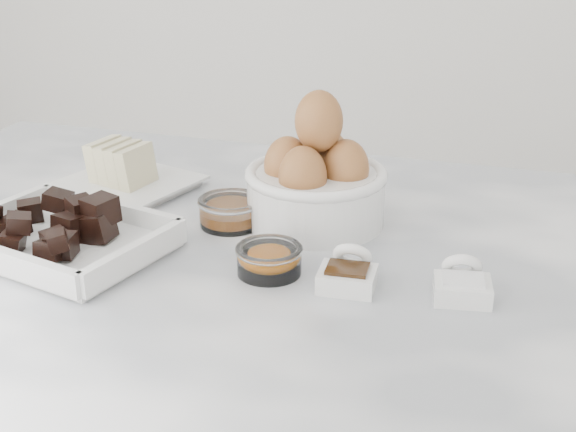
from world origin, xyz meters
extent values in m
cube|color=white|center=(0.00, 0.00, 0.92)|extent=(1.20, 0.80, 0.04)
cube|color=white|center=(-0.23, -0.06, 0.95)|extent=(0.25, 0.21, 0.01)
cube|color=white|center=(-0.25, 0.14, 0.95)|extent=(0.18, 0.18, 0.01)
cube|color=white|center=(-0.25, 0.14, 0.95)|extent=(0.21, 0.21, 0.00)
cylinder|color=white|center=(0.06, 0.08, 0.96)|extent=(0.07, 0.07, 0.04)
cylinder|color=white|center=(0.06, 0.08, 0.98)|extent=(0.06, 0.06, 0.01)
cylinder|color=white|center=(0.03, 0.11, 0.97)|extent=(0.17, 0.17, 0.07)
torus|color=white|center=(0.03, 0.11, 1.00)|extent=(0.18, 0.18, 0.01)
ellipsoid|color=#945E2F|center=(0.07, 0.12, 1.01)|extent=(0.06, 0.06, 0.08)
ellipsoid|color=#945E2F|center=(-0.01, 0.11, 1.01)|extent=(0.06, 0.06, 0.08)
ellipsoid|color=#945E2F|center=(0.03, 0.15, 1.01)|extent=(0.06, 0.06, 0.08)
ellipsoid|color=#945E2F|center=(0.02, 0.08, 1.01)|extent=(0.06, 0.06, 0.08)
ellipsoid|color=#945E2F|center=(0.03, 0.11, 1.07)|extent=(0.06, 0.06, 0.08)
cylinder|color=white|center=(-0.07, 0.07, 0.96)|extent=(0.08, 0.08, 0.03)
torus|color=white|center=(-0.07, 0.07, 0.97)|extent=(0.08, 0.08, 0.01)
cylinder|color=#D1650E|center=(-0.07, 0.07, 0.95)|extent=(0.06, 0.06, 0.01)
cylinder|color=white|center=(0.02, -0.04, 0.95)|extent=(0.07, 0.07, 0.03)
torus|color=white|center=(0.02, -0.04, 0.97)|extent=(0.07, 0.07, 0.01)
ellipsoid|color=orange|center=(0.02, -0.04, 0.96)|extent=(0.05, 0.05, 0.02)
cube|color=white|center=(0.11, -0.05, 0.95)|extent=(0.06, 0.05, 0.02)
cube|color=black|center=(0.11, -0.05, 0.96)|extent=(0.05, 0.04, 0.00)
torus|color=white|center=(0.11, -0.02, 0.96)|extent=(0.05, 0.04, 0.04)
cube|color=white|center=(0.23, -0.04, 0.95)|extent=(0.06, 0.06, 0.02)
cube|color=white|center=(0.23, -0.04, 0.96)|extent=(0.05, 0.04, 0.00)
torus|color=white|center=(0.22, -0.01, 0.96)|extent=(0.05, 0.04, 0.04)
camera|label=1|loc=(0.28, -0.78, 1.34)|focal=50.00mm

